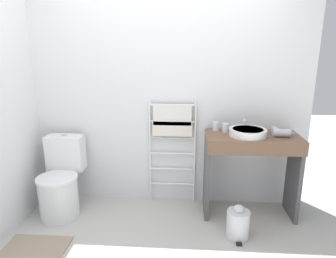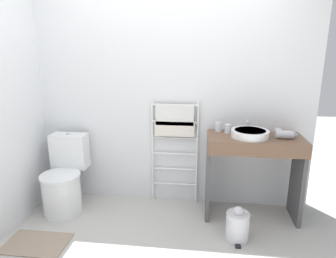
{
  "view_description": "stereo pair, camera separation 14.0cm",
  "coord_description": "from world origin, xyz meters",
  "px_view_note": "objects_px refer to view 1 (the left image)",
  "views": [
    {
      "loc": [
        0.25,
        -1.95,
        1.71
      ],
      "look_at": [
        0.07,
        0.67,
        1.0
      ],
      "focal_mm": 32.0,
      "sensor_mm": 36.0,
      "label": 1
    },
    {
      "loc": [
        0.39,
        -1.94,
        1.71
      ],
      "look_at": [
        0.07,
        0.67,
        1.0
      ],
      "focal_mm": 32.0,
      "sensor_mm": 36.0,
      "label": 2
    }
  ],
  "objects_px": {
    "cup_near_wall": "(216,126)",
    "trash_bin": "(238,223)",
    "hair_dryer": "(282,132)",
    "toilet": "(61,183)",
    "towel_radiator": "(172,130)",
    "cup_near_edge": "(225,128)",
    "sink_basin": "(248,132)"
  },
  "relations": [
    {
      "from": "cup_near_wall",
      "to": "trash_bin",
      "type": "height_order",
      "value": "cup_near_wall"
    },
    {
      "from": "cup_near_wall",
      "to": "trash_bin",
      "type": "relative_size",
      "value": 0.28
    },
    {
      "from": "hair_dryer",
      "to": "trash_bin",
      "type": "distance_m",
      "value": 0.98
    },
    {
      "from": "toilet",
      "to": "towel_radiator",
      "type": "xyz_separation_m",
      "value": [
        1.16,
        0.3,
        0.52
      ]
    },
    {
      "from": "towel_radiator",
      "to": "cup_near_edge",
      "type": "height_order",
      "value": "towel_radiator"
    },
    {
      "from": "toilet",
      "to": "sink_basin",
      "type": "xyz_separation_m",
      "value": [
        1.92,
        0.08,
        0.57
      ]
    },
    {
      "from": "toilet",
      "to": "trash_bin",
      "type": "xyz_separation_m",
      "value": [
        1.8,
        -0.34,
        -0.19
      ]
    },
    {
      "from": "toilet",
      "to": "trash_bin",
      "type": "distance_m",
      "value": 1.84
    },
    {
      "from": "toilet",
      "to": "towel_radiator",
      "type": "relative_size",
      "value": 0.69
    },
    {
      "from": "cup_near_edge",
      "to": "trash_bin",
      "type": "bearing_deg",
      "value": -80.25
    },
    {
      "from": "hair_dryer",
      "to": "toilet",
      "type": "bearing_deg",
      "value": -177.99
    },
    {
      "from": "towel_radiator",
      "to": "hair_dryer",
      "type": "bearing_deg",
      "value": -11.29
    },
    {
      "from": "towel_radiator",
      "to": "hair_dryer",
      "type": "xyz_separation_m",
      "value": [
        1.09,
        -0.22,
        0.05
      ]
    },
    {
      "from": "hair_dryer",
      "to": "cup_near_edge",
      "type": "bearing_deg",
      "value": 167.67
    },
    {
      "from": "toilet",
      "to": "towel_radiator",
      "type": "distance_m",
      "value": 1.31
    },
    {
      "from": "towel_radiator",
      "to": "hair_dryer",
      "type": "height_order",
      "value": "towel_radiator"
    },
    {
      "from": "toilet",
      "to": "sink_basin",
      "type": "relative_size",
      "value": 2.21
    },
    {
      "from": "sink_basin",
      "to": "towel_radiator",
      "type": "bearing_deg",
      "value": 163.93
    },
    {
      "from": "sink_basin",
      "to": "hair_dryer",
      "type": "distance_m",
      "value": 0.33
    },
    {
      "from": "sink_basin",
      "to": "cup_near_edge",
      "type": "height_order",
      "value": "cup_near_edge"
    },
    {
      "from": "cup_near_wall",
      "to": "hair_dryer",
      "type": "relative_size",
      "value": 0.43
    },
    {
      "from": "trash_bin",
      "to": "cup_near_wall",
      "type": "bearing_deg",
      "value": 107.16
    },
    {
      "from": "cup_near_wall",
      "to": "towel_radiator",
      "type": "bearing_deg",
      "value": 174.61
    },
    {
      "from": "cup_near_edge",
      "to": "hair_dryer",
      "type": "bearing_deg",
      "value": -12.33
    },
    {
      "from": "towel_radiator",
      "to": "cup_near_wall",
      "type": "distance_m",
      "value": 0.47
    },
    {
      "from": "towel_radiator",
      "to": "cup_near_edge",
      "type": "relative_size",
      "value": 12.71
    },
    {
      "from": "towel_radiator",
      "to": "hair_dryer",
      "type": "distance_m",
      "value": 1.11
    },
    {
      "from": "cup_near_wall",
      "to": "sink_basin",
      "type": "bearing_deg",
      "value": -30.52
    },
    {
      "from": "cup_near_edge",
      "to": "trash_bin",
      "type": "distance_m",
      "value": 0.94
    },
    {
      "from": "toilet",
      "to": "towel_radiator",
      "type": "bearing_deg",
      "value": 14.32
    },
    {
      "from": "hair_dryer",
      "to": "trash_bin",
      "type": "bearing_deg",
      "value": -137.0
    },
    {
      "from": "towel_radiator",
      "to": "cup_near_edge",
      "type": "distance_m",
      "value": 0.56
    }
  ]
}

